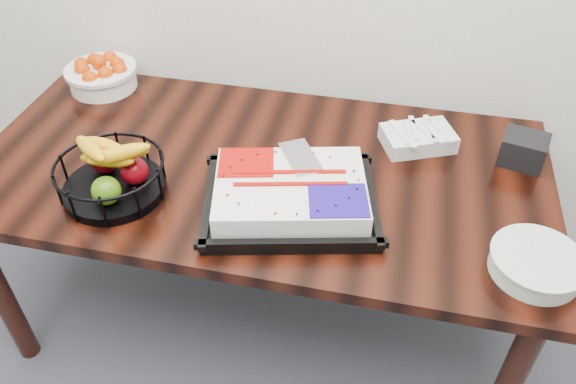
% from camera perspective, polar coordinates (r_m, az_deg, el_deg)
% --- Properties ---
extents(table, '(1.80, 0.90, 0.75)m').
position_cam_1_polar(table, '(1.82, -2.85, 0.66)').
color(table, black).
rests_on(table, ground).
extents(cake_tray, '(0.56, 0.48, 0.10)m').
position_cam_1_polar(cake_tray, '(1.59, 0.25, -0.24)').
color(cake_tray, black).
rests_on(cake_tray, table).
extents(tangerine_bowl, '(0.26, 0.26, 0.17)m').
position_cam_1_polar(tangerine_bowl, '(2.23, -18.50, 11.67)').
color(tangerine_bowl, white).
rests_on(tangerine_bowl, table).
extents(fruit_basket, '(0.32, 0.32, 0.17)m').
position_cam_1_polar(fruit_basket, '(1.70, -17.56, 1.73)').
color(fruit_basket, black).
rests_on(fruit_basket, table).
extents(plate_stack, '(0.24, 0.24, 0.06)m').
position_cam_1_polar(plate_stack, '(1.55, 23.88, -6.70)').
color(plate_stack, white).
rests_on(plate_stack, table).
extents(fork_bag, '(0.26, 0.22, 0.06)m').
position_cam_1_polar(fork_bag, '(1.88, 13.07, 5.41)').
color(fork_bag, silver).
rests_on(fork_bag, table).
extents(napkin_box, '(0.16, 0.14, 0.09)m').
position_cam_1_polar(napkin_box, '(1.90, 22.80, 3.99)').
color(napkin_box, black).
rests_on(napkin_box, table).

